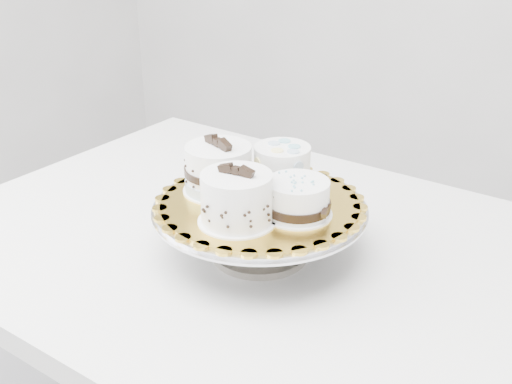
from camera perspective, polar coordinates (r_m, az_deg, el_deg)
The scene contains 7 objects.
table at distance 1.15m, azimuth 2.13°, elevation -8.13°, with size 1.29×0.91×0.75m.
cake_stand at distance 1.06m, azimuth 0.35°, elevation -2.57°, with size 0.35×0.35×0.10m.
cake_board at distance 1.04m, azimuth 0.35°, elevation -0.99°, with size 0.32×0.32×0.00m, color gold.
cake_swirl at distance 0.96m, azimuth -1.73°, elevation -0.67°, with size 0.12×0.12×0.10m.
cake_banded at distance 1.07m, azimuth -3.33°, elevation 1.91°, with size 0.14×0.14×0.10m.
cake_dots at distance 1.09m, azimuth 2.33°, elevation 2.36°, with size 0.12×0.12×0.07m.
cake_ribbon at distance 0.99m, azimuth 3.75°, elevation -0.64°, with size 0.12×0.12×0.06m.
Camera 1 is at (0.52, -0.79, 1.31)m, focal length 45.00 mm.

